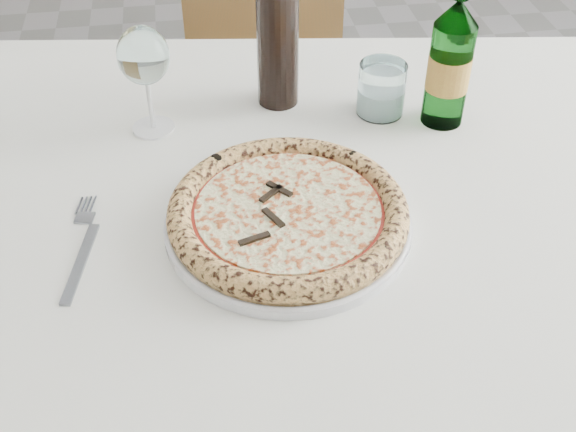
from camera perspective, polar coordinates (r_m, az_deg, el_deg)
name	(u,v)px	position (r m, az deg, el deg)	size (l,w,h in m)	color
floor	(232,417)	(1.67, -4.46, -15.56)	(5.00, 6.00, 0.02)	slate
dining_table	(278,228)	(1.06, -0.82, -0.94)	(1.56, 1.05, 0.76)	brown
chair_far	(271,65)	(1.75, -1.37, 11.86)	(0.40, 0.40, 0.93)	brown
plate	(288,223)	(0.93, 0.00, -0.53)	(0.32, 0.32, 0.02)	white
pizza	(288,212)	(0.91, 0.00, 0.30)	(0.31, 0.31, 0.03)	#E7B76D
fork	(82,248)	(0.94, -15.97, -2.44)	(0.04, 0.20, 0.00)	gray
wine_glass	(144,58)	(1.07, -11.34, 12.12)	(0.08, 0.08, 0.17)	white
tumbler	(381,92)	(1.14, 7.37, 9.67)	(0.07, 0.07, 0.08)	white
beer_bottle	(450,63)	(1.11, 12.68, 11.72)	(0.06, 0.06, 0.25)	#418A47
wine_bottle	(278,37)	(1.13, -0.83, 13.98)	(0.06, 0.06, 0.26)	black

